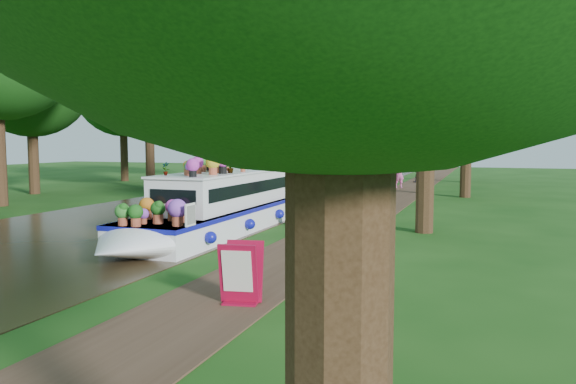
{
  "coord_description": "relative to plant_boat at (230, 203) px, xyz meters",
  "views": [
    {
      "loc": [
        5.71,
        -14.74,
        2.84
      ],
      "look_at": [
        -0.09,
        1.25,
        1.3
      ],
      "focal_mm": 35.0,
      "sensor_mm": 36.0,
      "label": 1
    }
  ],
  "objects": [
    {
      "name": "ground",
      "position": [
        2.25,
        -1.65,
        -0.85
      ],
      "size": [
        100.0,
        100.0,
        0.0
      ],
      "primitive_type": "plane",
      "color": "#174210",
      "rests_on": "ground"
    },
    {
      "name": "canal_water",
      "position": [
        -3.75,
        -1.65,
        -0.84
      ],
      "size": [
        10.0,
        100.0,
        0.02
      ],
      "primitive_type": "cube",
      "color": "black",
      "rests_on": "ground"
    },
    {
      "name": "towpath",
      "position": [
        3.45,
        -1.65,
        -0.84
      ],
      "size": [
        2.2,
        100.0,
        0.03
      ],
      "primitive_type": "cube",
      "color": "#412C1E",
      "rests_on": "ground"
    },
    {
      "name": "plant_boat",
      "position": [
        0.0,
        0.0,
        0.0
      ],
      "size": [
        2.29,
        13.52,
        2.25
      ],
      "color": "white",
      "rests_on": "canal_water"
    },
    {
      "name": "tree_near_overhang",
      "position": [
        6.04,
        1.42,
        5.75
      ],
      "size": [
        5.52,
        5.28,
        8.99
      ],
      "color": "#311E10",
      "rests_on": "ground"
    },
    {
      "name": "tree_near_mid",
      "position": [
        6.73,
        13.44,
        5.58
      ],
      "size": [
        6.9,
        6.6,
        9.4
      ],
      "color": "#311E10",
      "rests_on": "ground"
    },
    {
      "name": "tree_near_far",
      "position": [
        6.23,
        24.44,
        6.2
      ],
      "size": [
        7.59,
        7.26,
        10.3
      ],
      "color": "#311E10",
      "rests_on": "ground"
    },
    {
      "name": "tree_far_c",
      "position": [
        -11.27,
        12.44,
        5.67
      ],
      "size": [
        7.13,
        6.82,
        9.59
      ],
      "color": "#311E10",
      "rests_on": "ground"
    },
    {
      "name": "tree_far_d",
      "position": [
        -12.77,
        22.45,
        6.55
      ],
      "size": [
        8.05,
        7.7,
        10.85
      ],
      "color": "#311E10",
      "rests_on": "ground"
    },
    {
      "name": "tree_far_g",
      "position": [
        -15.27,
        7.44,
        5.93
      ],
      "size": [
        7.36,
        7.04,
        9.95
      ],
      "color": "#311E10",
      "rests_on": "ground"
    },
    {
      "name": "tree_far_h",
      "position": [
        -16.77,
        17.45,
        6.28
      ],
      "size": [
        7.82,
        7.48,
        10.49
      ],
      "color": "#311E10",
      "rests_on": "ground"
    },
    {
      "name": "second_boat",
      "position": [
        -0.5,
        12.78,
        -0.3
      ],
      "size": [
        2.58,
        7.23,
        1.37
      ],
      "rotation": [
        0.0,
        0.0,
        -0.09
      ],
      "color": "black",
      "rests_on": "canal_water"
    },
    {
      "name": "sandwich_board",
      "position": [
        3.93,
        -7.67,
        -0.34
      ],
      "size": [
        0.7,
        0.64,
        1.07
      ],
      "rotation": [
        0.0,
        0.0,
        0.19
      ],
      "color": "maroon",
      "rests_on": "towpath"
    },
    {
      "name": "pedestrian_pink",
      "position": [
        2.75,
        17.65,
        0.03
      ],
      "size": [
        0.73,
        0.61,
        1.71
      ],
      "primitive_type": "imported",
      "rotation": [
        0.0,
        0.0,
        0.38
      ],
      "color": "#D5576E",
      "rests_on": "towpath"
    },
    {
      "name": "pedestrian_dark",
      "position": [
        3.34,
        22.47,
        -0.0
      ],
      "size": [
        0.92,
        0.79,
        1.64
      ],
      "primitive_type": "imported",
      "rotation": [
        0.0,
        0.0,
        -0.23
      ],
      "color": "black",
      "rests_on": "towpath"
    },
    {
      "name": "verge_plant",
      "position": [
        2.08,
        2.82,
        -0.67
      ],
      "size": [
        0.41,
        0.39,
        0.37
      ],
      "primitive_type": "imported",
      "rotation": [
        0.0,
        0.0,
        0.36
      ],
      "color": "#276D20",
      "rests_on": "ground"
    }
  ]
}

